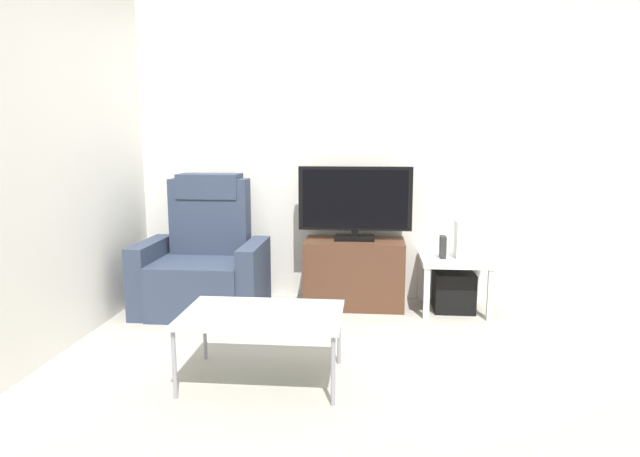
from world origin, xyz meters
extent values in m
plane|color=#9E998E|center=(0.00, 0.00, 0.00)|extent=(6.40, 6.40, 0.00)
cube|color=silver|center=(0.00, 1.13, 1.30)|extent=(6.40, 0.06, 2.60)
cube|color=silver|center=(-1.88, 0.00, 1.30)|extent=(0.06, 4.48, 2.60)
cube|color=#4C2D1E|center=(0.00, 0.85, 0.28)|extent=(0.80, 0.43, 0.55)
cube|color=black|center=(0.00, 0.65, 0.39)|extent=(0.74, 0.02, 0.02)
cube|color=black|center=(0.00, 0.70, 0.42)|extent=(0.34, 0.11, 0.04)
cube|color=black|center=(0.00, 0.87, 0.57)|extent=(0.32, 0.20, 0.03)
cube|color=black|center=(0.00, 0.87, 0.61)|extent=(0.06, 0.04, 0.05)
cube|color=black|center=(0.00, 0.87, 0.89)|extent=(0.92, 0.05, 0.51)
cube|color=black|center=(0.00, 0.85, 0.89)|extent=(0.84, 0.01, 0.46)
cube|color=#2D384C|center=(-1.20, 0.60, 0.21)|extent=(0.70, 0.72, 0.42)
cube|color=#2D384C|center=(-1.20, 0.87, 0.73)|extent=(0.64, 0.20, 0.62)
cube|color=#2D384C|center=(-1.20, 0.89, 0.98)|extent=(0.50, 0.26, 0.20)
cube|color=#2D384C|center=(-1.62, 0.60, 0.28)|extent=(0.14, 0.68, 0.56)
cube|color=#2D384C|center=(-0.78, 0.60, 0.28)|extent=(0.14, 0.68, 0.56)
cube|color=white|center=(0.80, 0.81, 0.41)|extent=(0.54, 0.54, 0.04)
cube|color=white|center=(0.56, 0.57, 0.20)|extent=(0.04, 0.04, 0.40)
cube|color=white|center=(1.04, 0.57, 0.20)|extent=(0.04, 0.04, 0.40)
cube|color=white|center=(0.56, 1.05, 0.20)|extent=(0.04, 0.04, 0.40)
cube|color=white|center=(1.04, 1.05, 0.20)|extent=(0.04, 0.04, 0.40)
cube|color=black|center=(0.80, 0.81, 0.16)|extent=(0.31, 0.31, 0.31)
cube|color=#262626|center=(0.70, 0.79, 0.52)|extent=(0.04, 0.12, 0.17)
cube|color=white|center=(0.83, 0.82, 0.58)|extent=(0.07, 0.20, 0.29)
cube|color=#B2C6C1|center=(-0.47, -0.62, 0.39)|extent=(0.90, 0.60, 0.02)
cylinder|color=gray|center=(-0.89, -0.89, 0.19)|extent=(0.02, 0.02, 0.38)
cylinder|color=gray|center=(-0.05, -0.89, 0.19)|extent=(0.02, 0.02, 0.38)
cylinder|color=gray|center=(-0.89, -0.35, 0.19)|extent=(0.02, 0.02, 0.38)
cylinder|color=gray|center=(-0.05, -0.35, 0.19)|extent=(0.02, 0.02, 0.38)
cube|color=#B7B7BC|center=(-0.50, -0.68, 0.40)|extent=(0.12, 0.16, 0.01)
camera|label=1|loc=(0.13, -3.57, 1.37)|focal=31.02mm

